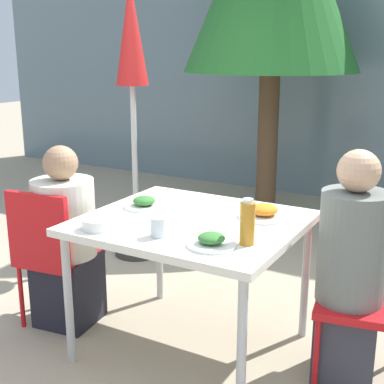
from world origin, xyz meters
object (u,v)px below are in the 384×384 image
(chair_left, at_px, (51,248))
(person_left, at_px, (66,243))
(bottle, at_px, (247,223))
(drinking_cup, at_px, (158,227))
(closed_umbrella, at_px, (132,65))
(salad_bowl, at_px, (98,224))
(chair_right, at_px, (361,283))
(person_right, at_px, (350,276))

(chair_left, distance_m, person_left, 0.10)
(bottle, bearing_deg, person_left, 175.79)
(chair_left, relative_size, drinking_cup, 9.01)
(closed_umbrella, relative_size, bottle, 9.84)
(closed_umbrella, distance_m, salad_bowl, 1.73)
(chair_right, height_order, salad_bowl, chair_right)
(person_left, relative_size, closed_umbrella, 0.51)
(chair_left, relative_size, closed_umbrella, 0.40)
(salad_bowl, bearing_deg, chair_right, 26.78)
(person_right, xyz_separation_m, closed_umbrella, (-1.90, 0.87, 0.95))
(person_left, distance_m, salad_bowl, 0.61)
(chair_left, bearing_deg, drinking_cup, -15.33)
(chair_left, height_order, closed_umbrella, closed_umbrella)
(drinking_cup, bearing_deg, closed_umbrella, 129.44)
(chair_left, distance_m, drinking_cup, 0.90)
(closed_umbrella, bearing_deg, bottle, -38.86)
(chair_left, distance_m, salad_bowl, 0.61)
(person_right, distance_m, closed_umbrella, 2.30)
(person_left, distance_m, person_right, 1.64)
(chair_right, xyz_separation_m, person_right, (-0.04, -0.09, 0.06))
(salad_bowl, bearing_deg, chair_left, 161.17)
(person_left, height_order, salad_bowl, person_left)
(person_left, relative_size, bottle, 5.05)
(closed_umbrella, height_order, salad_bowl, closed_umbrella)
(chair_right, relative_size, drinking_cup, 9.01)
(person_right, height_order, bottle, person_right)
(person_left, height_order, closed_umbrella, closed_umbrella)
(person_left, relative_size, person_right, 0.93)
(drinking_cup, distance_m, salad_bowl, 0.33)
(closed_umbrella, relative_size, salad_bowl, 13.46)
(person_right, relative_size, drinking_cup, 12.48)
(person_left, distance_m, bottle, 1.26)
(closed_umbrella, bearing_deg, chair_right, -22.05)
(chair_right, distance_m, drinking_cup, 1.05)
(drinking_cup, bearing_deg, person_right, 28.69)
(bottle, distance_m, drinking_cup, 0.43)
(chair_left, xyz_separation_m, person_left, (0.04, 0.09, 0.01))
(chair_left, height_order, chair_right, same)
(person_left, relative_size, drinking_cup, 11.56)
(chair_left, distance_m, chair_right, 1.74)
(chair_right, bearing_deg, person_right, 58.12)
(person_right, height_order, closed_umbrella, closed_umbrella)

